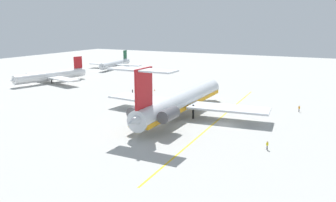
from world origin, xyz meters
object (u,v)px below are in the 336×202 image
(main_jetliner, at_px, (180,102))
(airliner_mid_right, at_px, (49,76))
(safety_cone_nose, at_px, (155,90))
(airliner_far_right, at_px, (114,64))
(ground_crew_near_nose, at_px, (138,92))
(ground_crew_near_tail, at_px, (267,144))
(ground_crew_portside, at_px, (299,108))
(ground_crew_starboard, at_px, (132,91))

(main_jetliner, height_order, airliner_mid_right, main_jetliner)
(main_jetliner, distance_m, safety_cone_nose, 35.10)
(airliner_mid_right, xyz_separation_m, airliner_far_right, (46.66, 2.62, -0.24))
(airliner_mid_right, xyz_separation_m, ground_crew_near_nose, (-4.64, -43.62, -1.69))
(main_jetliner, distance_m, ground_crew_near_tail, 27.93)
(ground_crew_near_nose, distance_m, safety_cone_nose, 9.58)
(airliner_mid_right, height_order, airliner_far_right, airliner_mid_right)
(ground_crew_near_tail, xyz_separation_m, ground_crew_portside, (32.23, -1.71, 0.05))
(ground_crew_near_nose, relative_size, safety_cone_nose, 3.07)
(ground_crew_near_tail, bearing_deg, ground_crew_starboard, 27.03)
(airliner_mid_right, bearing_deg, safety_cone_nose, 110.23)
(ground_crew_near_nose, bearing_deg, main_jetliner, 171.08)
(airliner_mid_right, distance_m, airliner_far_right, 46.74)
(ground_crew_portside, relative_size, safety_cone_nose, 3.15)
(ground_crew_portside, distance_m, safety_cone_nose, 48.98)
(ground_crew_portside, bearing_deg, ground_crew_starboard, -78.92)
(airliner_mid_right, xyz_separation_m, ground_crew_starboard, (-4.21, -41.11, -1.61))
(ground_crew_near_tail, height_order, safety_cone_nose, ground_crew_near_tail)
(ground_crew_near_nose, height_order, ground_crew_portside, ground_crew_portside)
(airliner_far_right, distance_m, ground_crew_starboard, 67.10)
(airliner_far_right, distance_m, ground_crew_near_nose, 69.08)
(airliner_far_right, distance_m, safety_cone_nose, 62.84)
(main_jetliner, relative_size, airliner_mid_right, 1.57)
(airliner_mid_right, distance_m, ground_crew_portside, 92.62)
(airliner_far_right, relative_size, safety_cone_nose, 52.06)
(ground_crew_near_nose, height_order, ground_crew_near_tail, ground_crew_near_nose)
(ground_crew_near_tail, bearing_deg, ground_crew_near_nose, 26.04)
(main_jetliner, relative_size, airliner_far_right, 1.70)
(ground_crew_starboard, bearing_deg, ground_crew_portside, -74.96)
(ground_crew_near_nose, xyz_separation_m, ground_crew_portside, (1.36, -48.93, 0.03))
(airliner_mid_right, bearing_deg, ground_crew_portside, 101.91)
(main_jetliner, height_order, ground_crew_near_nose, main_jetliner)
(airliner_far_right, bearing_deg, ground_crew_portside, 54.76)
(ground_crew_starboard, bearing_deg, airliner_mid_right, 98.15)
(ground_crew_starboard, height_order, safety_cone_nose, ground_crew_starboard)
(airliner_far_right, bearing_deg, ground_crew_near_tail, 41.13)
(main_jetliner, xyz_separation_m, ground_crew_near_tail, (-13.54, -24.26, -2.83))
(ground_crew_starboard, xyz_separation_m, safety_cone_nose, (9.10, -3.15, -0.87))
(airliner_mid_right, relative_size, ground_crew_starboard, 17.13)
(ground_crew_portside, bearing_deg, ground_crew_near_nose, -78.37)
(airliner_mid_right, xyz_separation_m, ground_crew_portside, (-3.28, -92.55, -1.66))
(ground_crew_starboard, distance_m, safety_cone_nose, 9.67)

